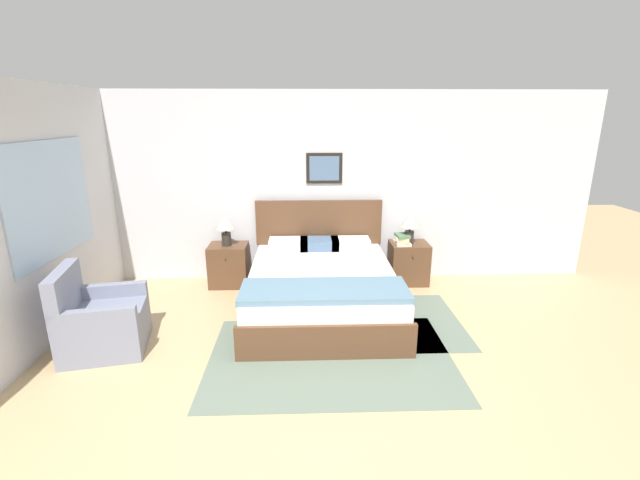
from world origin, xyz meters
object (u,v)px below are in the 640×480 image
at_px(bed, 322,287).
at_px(table_lamp_near_window, 226,225).
at_px(armchair, 100,322).
at_px(table_lamp_by_door, 410,223).
at_px(nightstand_near_window, 229,265).
at_px(nightstand_by_door, 408,263).

relative_size(bed, table_lamp_near_window, 5.08).
height_order(armchair, table_lamp_near_window, table_lamp_near_window).
distance_m(bed, armchair, 2.39).
distance_m(table_lamp_near_window, table_lamp_by_door, 2.49).
relative_size(nightstand_near_window, table_lamp_by_door, 1.34).
height_order(armchair, nightstand_by_door, armchair).
distance_m(armchair, nightstand_by_door, 3.87).
bearing_deg(table_lamp_by_door, bed, -145.81).
bearing_deg(nightstand_by_door, table_lamp_by_door, -138.99).
xyz_separation_m(armchair, table_lamp_by_door, (3.47, 1.66, 0.57)).
height_order(bed, nightstand_by_door, bed).
relative_size(bed, table_lamp_by_door, 5.08).
bearing_deg(armchair, bed, 99.07).
distance_m(nightstand_near_window, nightstand_by_door, 2.50).
bearing_deg(armchair, nightstand_by_door, 104.53).
xyz_separation_m(nightstand_near_window, table_lamp_near_window, (-0.01, -0.01, 0.57)).
bearing_deg(nightstand_by_door, armchair, -154.37).
bearing_deg(table_lamp_near_window, nightstand_near_window, 56.28).
bearing_deg(nightstand_near_window, armchair, -120.64).
relative_size(armchair, nightstand_by_door, 1.52).
xyz_separation_m(armchair, nightstand_near_window, (0.99, 1.67, -0.01)).
relative_size(armchair, table_lamp_near_window, 2.03).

